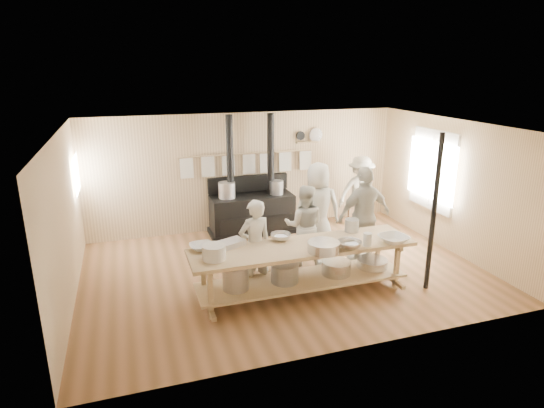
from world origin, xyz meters
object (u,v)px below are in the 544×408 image
(roasting_pan, at_px, (231,243))
(chair, at_px, (360,234))
(stove, at_px, (251,210))
(prep_table, at_px, (302,265))
(cook_left, at_px, (304,225))
(cook_center, at_px, (317,209))
(cook_far_left, at_px, (255,245))
(cook_by_window, at_px, (360,192))
(cook_right, at_px, (364,216))

(roasting_pan, bearing_deg, chair, 22.53)
(stove, xyz_separation_m, prep_table, (-0.00, -3.02, -0.00))
(cook_left, relative_size, cook_center, 0.84)
(prep_table, distance_m, cook_far_left, 0.83)
(cook_center, distance_m, cook_by_window, 1.90)
(chair, bearing_deg, cook_center, 159.64)
(cook_by_window, height_order, roasting_pan, cook_by_window)
(cook_right, height_order, chair, cook_right)
(cook_by_window, bearing_deg, cook_left, -140.76)
(cook_right, relative_size, roasting_pan, 4.61)
(cook_far_left, bearing_deg, cook_right, -179.50)
(cook_by_window, bearing_deg, roasting_pan, -145.40)
(cook_far_left, bearing_deg, prep_table, 137.40)
(cook_left, relative_size, roasting_pan, 3.80)
(cook_by_window, bearing_deg, cook_far_left, -143.28)
(cook_right, bearing_deg, cook_center, -53.05)
(cook_left, bearing_deg, cook_by_window, -119.16)
(prep_table, distance_m, cook_left, 1.21)
(prep_table, distance_m, chair, 2.48)
(cook_far_left, xyz_separation_m, cook_left, (1.13, 0.66, -0.01))
(stove, xyz_separation_m, cook_right, (1.54, -2.20, 0.40))
(prep_table, height_order, chair, chair)
(stove, xyz_separation_m, cook_by_window, (2.45, -0.40, 0.30))
(cook_center, xyz_separation_m, chair, (0.99, 0.06, -0.66))
(cook_left, height_order, roasting_pan, cook_left)
(prep_table, relative_size, cook_left, 2.37)
(cook_center, xyz_separation_m, cook_right, (0.63, -0.69, 0.01))
(stove, height_order, cook_right, stove)
(cook_far_left, height_order, roasting_pan, cook_far_left)
(chair, xyz_separation_m, roasting_pan, (-2.97, -1.23, 0.64))
(cook_far_left, distance_m, cook_right, 2.24)
(cook_left, bearing_deg, roasting_pan, 49.44)
(cook_right, distance_m, chair, 1.06)
(chair, bearing_deg, cook_right, -139.48)
(cook_left, xyz_separation_m, roasting_pan, (-1.54, -0.76, 0.13))
(prep_table, xyz_separation_m, cook_center, (0.91, 1.51, 0.39))
(prep_table, xyz_separation_m, cook_left, (0.47, 1.09, 0.24))
(cook_far_left, xyz_separation_m, cook_by_window, (3.11, 2.19, 0.05))
(prep_table, bearing_deg, stove, 89.96)
(prep_table, distance_m, cook_right, 1.79)
(cook_center, xyz_separation_m, roasting_pan, (-1.98, -1.18, -0.02))
(cook_far_left, height_order, cook_right, cook_right)
(cook_far_left, distance_m, roasting_pan, 0.44)
(cook_left, height_order, cook_center, cook_center)
(cook_center, height_order, cook_by_window, cook_center)
(cook_left, distance_m, cook_by_window, 2.50)
(stove, bearing_deg, cook_by_window, -9.23)
(cook_by_window, bearing_deg, prep_table, -131.54)
(cook_right, height_order, roasting_pan, cook_right)
(cook_center, relative_size, cook_right, 0.99)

